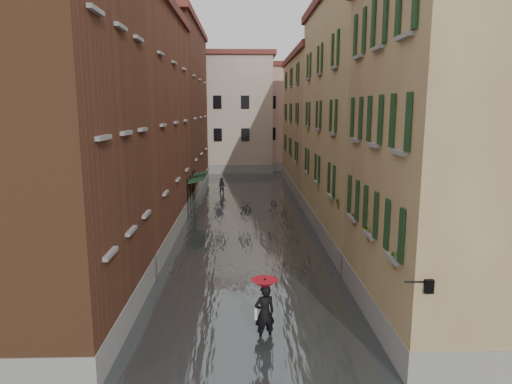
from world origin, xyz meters
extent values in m
plane|color=#4F4F51|center=(0.00, 0.00, 0.00)|extent=(120.00, 120.00, 0.00)
cube|color=#494F51|center=(0.00, 13.00, 0.10)|extent=(10.00, 60.00, 0.20)
cube|color=brown|center=(-7.00, -2.00, 6.50)|extent=(6.00, 8.00, 13.00)
cube|color=brown|center=(-7.00, 9.00, 6.25)|extent=(6.00, 14.00, 12.50)
cube|color=brown|center=(-7.00, 24.00, 7.00)|extent=(6.00, 16.00, 14.00)
cube|color=#8B6948|center=(7.00, -2.00, 5.75)|extent=(6.00, 8.00, 11.50)
cube|color=tan|center=(7.00, 9.00, 6.50)|extent=(6.00, 14.00, 13.00)
cube|color=#8B6948|center=(7.00, 24.00, 5.75)|extent=(6.00, 16.00, 11.50)
cube|color=#C0AB98|center=(-3.00, 38.00, 6.50)|extent=(12.00, 9.00, 13.00)
cube|color=tan|center=(6.00, 40.00, 6.00)|extent=(10.00, 9.00, 12.00)
cube|color=#17341E|center=(-3.45, 14.84, 2.55)|extent=(1.09, 3.21, 0.31)
cylinder|color=black|center=(-3.95, 13.24, 1.40)|extent=(0.06, 0.06, 2.80)
cylinder|color=black|center=(-3.95, 16.44, 1.40)|extent=(0.06, 0.06, 2.80)
cube|color=#17341E|center=(-3.45, 16.22, 2.55)|extent=(1.09, 2.79, 0.31)
cylinder|color=black|center=(-3.95, 14.83, 1.40)|extent=(0.06, 0.06, 2.80)
cylinder|color=black|center=(-3.95, 17.62, 1.40)|extent=(0.06, 0.06, 2.80)
cylinder|color=black|center=(4.05, -6.00, 3.10)|extent=(0.60, 0.05, 0.05)
cube|color=black|center=(4.35, -6.00, 3.00)|extent=(0.22, 0.22, 0.35)
cube|color=beige|center=(4.35, -6.00, 3.00)|extent=(0.14, 0.14, 0.24)
cube|color=brown|center=(4.12, -4.56, 3.15)|extent=(0.22, 0.85, 0.18)
imported|color=#265926|center=(4.12, -4.56, 3.57)|extent=(0.59, 0.51, 0.66)
cube|color=brown|center=(4.12, -1.81, 3.15)|extent=(0.22, 0.85, 0.18)
imported|color=#265926|center=(4.12, -1.81, 3.57)|extent=(0.59, 0.51, 0.66)
cube|color=brown|center=(4.12, 0.16, 3.15)|extent=(0.22, 0.85, 0.18)
imported|color=#265926|center=(4.12, 0.16, 3.57)|extent=(0.59, 0.51, 0.66)
cube|color=brown|center=(4.12, 3.15, 3.15)|extent=(0.22, 0.85, 0.18)
imported|color=#265926|center=(4.12, 3.15, 3.57)|extent=(0.59, 0.51, 0.66)
imported|color=black|center=(0.41, -3.09, 0.94)|extent=(0.79, 0.64, 1.88)
cube|color=beige|center=(0.13, -3.04, 0.95)|extent=(0.08, 0.30, 0.38)
cylinder|color=black|center=(0.41, -3.09, 1.35)|extent=(0.02, 0.02, 1.00)
cone|color=#A30A19|center=(0.41, -3.09, 1.92)|extent=(0.87, 0.87, 0.28)
imported|color=black|center=(-2.05, 21.83, 0.76)|extent=(0.76, 0.61, 1.52)
camera|label=1|loc=(-0.24, -16.61, 7.34)|focal=32.00mm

